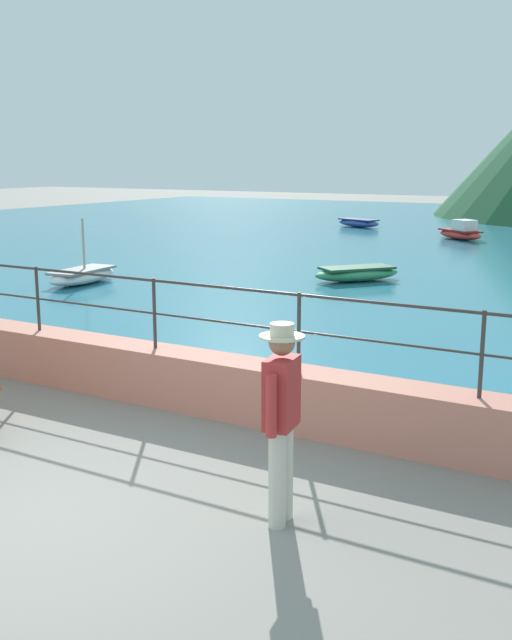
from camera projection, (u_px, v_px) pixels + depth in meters
name	position (u px, v px, depth m)	size (l,w,h in m)	color
ground_plane	(25.00, 518.00, 6.53)	(120.00, 120.00, 0.00)	gray
promenade_wall	(223.00, 386.00, 9.17)	(20.00, 0.56, 0.70)	tan
railing	(222.00, 307.00, 8.96)	(18.44, 0.04, 0.90)	#383330
person_walking	(281.00, 414.00, 6.27)	(0.38, 0.56, 1.75)	beige
boat_2	(359.00, 223.00, 34.13)	(2.47, 1.65, 0.36)	#2D4C9E
boat_3	(461.00, 232.00, 28.79)	(2.35, 2.15, 0.76)	red
boat_4	(82.00, 275.00, 18.54)	(1.13, 2.38, 1.59)	white
boat_6	(357.00, 273.00, 18.92)	(2.13, 2.36, 0.36)	#338C59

